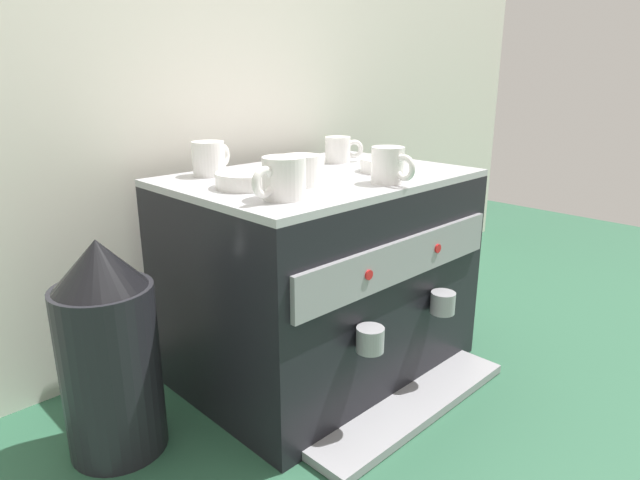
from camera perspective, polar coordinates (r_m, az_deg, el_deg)
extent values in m
plane|color=#28563D|center=(1.45, 0.00, -12.64)|extent=(4.00, 4.00, 0.00)
cube|color=silver|center=(1.53, -9.04, 9.91)|extent=(2.80, 0.03, 1.07)
cube|color=black|center=(1.35, 0.00, -3.83)|extent=(0.67, 0.48, 0.48)
cube|color=#B7B7BC|center=(1.28, 0.00, 6.49)|extent=(0.67, 0.48, 0.02)
cube|color=#939399|center=(1.16, 8.56, -2.05)|extent=(0.62, 0.01, 0.09)
cylinder|color=red|center=(1.07, 5.05, -3.61)|extent=(0.02, 0.01, 0.02)
cylinder|color=red|center=(1.25, 12.07, -0.86)|extent=(0.02, 0.01, 0.02)
cube|color=#939399|center=(1.28, 9.51, -16.59)|extent=(0.57, 0.12, 0.02)
cylinder|color=#939399|center=(1.10, 5.21, -10.21)|extent=(0.06, 0.06, 0.05)
cylinder|color=#939399|center=(1.29, 12.60, -6.35)|extent=(0.06, 0.06, 0.05)
cylinder|color=white|center=(1.45, 1.85, 9.34)|extent=(0.07, 0.07, 0.07)
torus|color=white|center=(1.46, 3.55, 9.38)|extent=(0.05, 0.04, 0.05)
cylinder|color=white|center=(1.18, 7.01, 7.71)|extent=(0.07, 0.07, 0.08)
torus|color=white|center=(1.15, 8.73, 7.38)|extent=(0.02, 0.06, 0.06)
cylinder|color=white|center=(1.15, -1.99, 7.22)|extent=(0.08, 0.08, 0.06)
torus|color=white|center=(1.13, -4.40, 7.03)|extent=(0.05, 0.03, 0.05)
cylinder|color=white|center=(1.03, -3.75, 6.43)|extent=(0.08, 0.08, 0.08)
torus|color=white|center=(0.99, -5.80, 5.96)|extent=(0.06, 0.02, 0.06)
cylinder|color=white|center=(1.28, -11.46, 8.26)|extent=(0.07, 0.07, 0.08)
torus|color=white|center=(1.32, -10.15, 8.59)|extent=(0.06, 0.03, 0.06)
cylinder|color=white|center=(1.31, -1.80, 7.84)|extent=(0.10, 0.10, 0.03)
cylinder|color=white|center=(1.31, -1.80, 7.28)|extent=(0.06, 0.06, 0.01)
cylinder|color=white|center=(1.32, 6.61, 7.72)|extent=(0.11, 0.11, 0.03)
cylinder|color=white|center=(1.32, 6.59, 7.24)|extent=(0.06, 0.06, 0.01)
cylinder|color=white|center=(1.14, -7.65, 6.22)|extent=(0.13, 0.13, 0.03)
cylinder|color=white|center=(1.14, -7.62, 5.65)|extent=(0.07, 0.07, 0.01)
cylinder|color=black|center=(1.16, -20.79, -12.48)|extent=(0.19, 0.19, 0.34)
cone|color=black|center=(1.07, -22.01, -2.28)|extent=(0.17, 0.17, 0.09)
cylinder|color=#B7B7BC|center=(1.73, 10.63, -5.60)|extent=(0.10, 0.10, 0.12)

